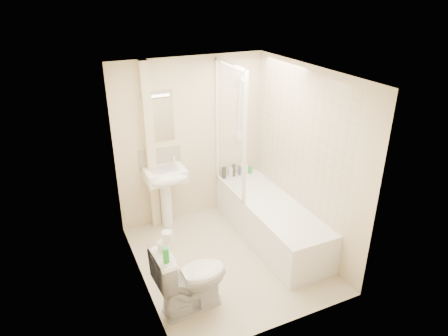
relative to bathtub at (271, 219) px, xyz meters
name	(u,v)px	position (x,y,z in m)	size (l,w,h in m)	color
floor	(228,258)	(-0.75, -0.20, -0.29)	(2.50, 2.50, 0.00)	beige
wall_back	(191,141)	(-0.75, 1.05, 0.91)	(2.20, 0.02, 2.40)	beige
wall_left	(136,194)	(-1.85, -0.20, 0.91)	(0.02, 2.50, 2.40)	beige
wall_right	(306,160)	(0.35, -0.20, 0.91)	(0.02, 2.50, 2.40)	beige
ceiling	(229,73)	(-0.75, -0.20, 2.11)	(2.20, 2.50, 0.02)	white
tile_back	(238,120)	(0.00, 1.04, 1.14)	(0.70, 0.01, 1.75)	beige
tile_right	(297,139)	(0.34, 0.00, 1.14)	(0.01, 2.10, 1.75)	beige
pipe_boxing	(150,149)	(-1.37, 0.99, 0.91)	(0.12, 0.12, 2.40)	beige
splashback	(160,158)	(-1.23, 1.04, 0.74)	(0.60, 0.01, 0.30)	beige
mirror	(157,120)	(-1.23, 1.04, 1.29)	(0.46, 0.01, 0.60)	white
strip_light	(156,94)	(-1.23, 1.02, 1.66)	(0.42, 0.07, 0.07)	silver
bathtub	(271,219)	(0.00, 0.00, 0.00)	(0.70, 2.10, 0.55)	white
shower_screen	(230,130)	(-0.35, 0.60, 1.16)	(0.04, 0.92, 1.80)	white
shower_fixture	(240,113)	(0.00, 0.99, 1.26)	(0.10, 0.16, 0.99)	white
pedestal_sink	(166,182)	(-1.23, 0.81, 0.46)	(0.55, 0.50, 1.06)	white
bottle_black_a	(224,173)	(-0.27, 0.96, 0.35)	(0.07, 0.07, 0.18)	black
bottle_white_a	(231,172)	(-0.16, 0.96, 0.34)	(0.06, 0.06, 0.15)	white
bottle_black_b	(234,170)	(-0.11, 0.96, 0.36)	(0.05, 0.05, 0.20)	black
bottle_blue	(240,171)	(0.00, 0.96, 0.33)	(0.05, 0.05, 0.14)	#13124F
bottle_cream	(242,169)	(0.04, 0.96, 0.35)	(0.06, 0.06, 0.17)	beige
bottle_white_b	(246,169)	(0.11, 0.96, 0.33)	(0.06, 0.06, 0.14)	white
bottle_green	(250,170)	(0.17, 0.96, 0.31)	(0.07, 0.07, 0.10)	green
toilet	(191,278)	(-1.47, -0.81, 0.11)	(0.81, 0.50, 0.80)	white
toilet_roll_lower	(163,246)	(-1.73, -0.75, 0.56)	(0.12, 0.12, 0.10)	white
toilet_roll_upper	(167,236)	(-1.68, -0.73, 0.66)	(0.11, 0.11, 0.10)	white
green_bottle	(166,255)	(-1.76, -0.94, 0.59)	(0.06, 0.06, 0.16)	green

